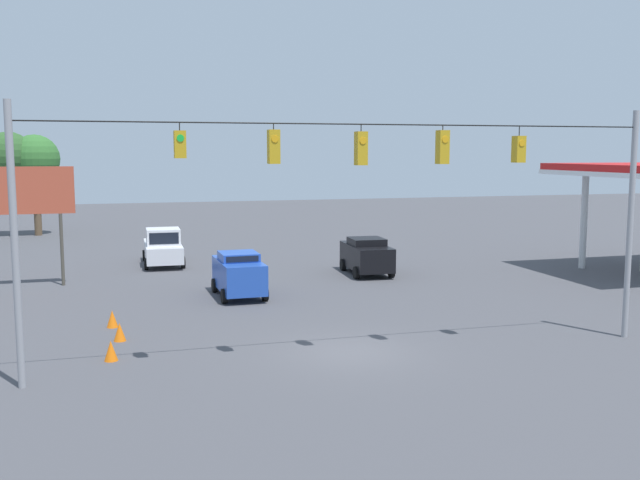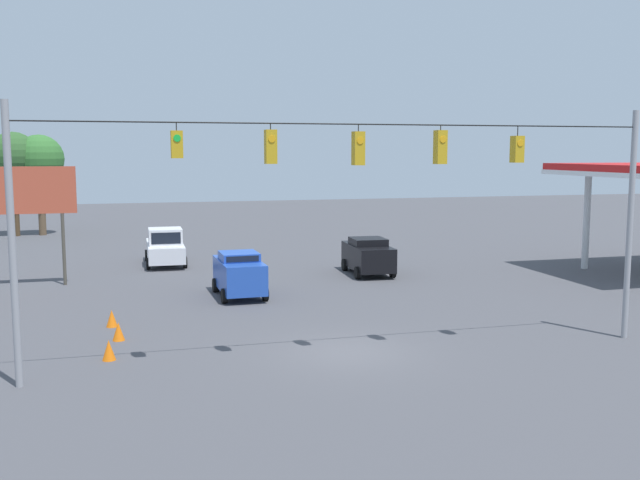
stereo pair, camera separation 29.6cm
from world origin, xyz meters
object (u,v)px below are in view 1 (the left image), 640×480
at_px(pickup_truck_white_withflow_far, 163,248).
at_px(tree_horizon_left, 9,157).
at_px(traffic_cone_third, 112,319).
at_px(traffic_cone_second, 120,332).
at_px(roadside_billboard, 23,198).
at_px(sedan_blue_withflow_mid, 239,274).
at_px(overhead_signal_span, 362,193).
at_px(traffic_cone_nearest, 111,351).
at_px(tree_horizon_right, 35,160).
at_px(sedan_black_oncoming_far, 367,255).

height_order(pickup_truck_white_withflow_far, tree_horizon_left, tree_horizon_left).
bearing_deg(traffic_cone_third, traffic_cone_second, 96.93).
bearing_deg(roadside_billboard, traffic_cone_third, 112.86).
xyz_separation_m(sedan_blue_withflow_mid, tree_horizon_left, (12.74, -27.05, 4.93)).
distance_m(overhead_signal_span, tree_horizon_left, 40.43).
xyz_separation_m(traffic_cone_nearest, traffic_cone_second, (-0.27, -2.32, 0.00)).
relative_size(traffic_cone_nearest, tree_horizon_right, 0.08).
height_order(sedan_black_oncoming_far, traffic_cone_second, sedan_black_oncoming_far).
xyz_separation_m(traffic_cone_second, traffic_cone_third, (0.25, -2.04, 0.00)).
xyz_separation_m(traffic_cone_second, roadside_billboard, (4.14, -11.27, 3.91)).
height_order(sedan_blue_withflow_mid, sedan_black_oncoming_far, sedan_blue_withflow_mid).
distance_m(roadside_billboard, tree_horizon_left, 22.42).
bearing_deg(tree_horizon_right, tree_horizon_left, 3.76).
xyz_separation_m(overhead_signal_span, pickup_truck_white_withflow_far, (4.71, -20.56, -4.19)).
bearing_deg(traffic_cone_nearest, roadside_billboard, -74.11).
bearing_deg(overhead_signal_span, sedan_blue_withflow_mid, -79.03).
xyz_separation_m(sedan_blue_withflow_mid, sedan_black_oncoming_far, (-7.41, -3.95, -0.04)).
distance_m(traffic_cone_nearest, tree_horizon_left, 36.84).
relative_size(overhead_signal_span, roadside_billboard, 3.45).
distance_m(overhead_signal_span, pickup_truck_white_withflow_far, 21.51).
bearing_deg(roadside_billboard, pickup_truck_white_withflow_far, -142.85).
distance_m(traffic_cone_second, roadside_billboard, 12.62).
relative_size(sedan_blue_withflow_mid, sedan_black_oncoming_far, 0.95).
bearing_deg(overhead_signal_span, traffic_cone_nearest, -14.69).
bearing_deg(traffic_cone_second, tree_horizon_right, -80.18).
bearing_deg(sedan_blue_withflow_mid, tree_horizon_right, -68.08).
bearing_deg(pickup_truck_white_withflow_far, sedan_blue_withflow_mid, 104.89).
height_order(pickup_truck_white_withflow_far, traffic_cone_nearest, pickup_truck_white_withflow_far).
bearing_deg(pickup_truck_white_withflow_far, tree_horizon_right, -64.27).
bearing_deg(traffic_cone_nearest, traffic_cone_third, -90.34).
distance_m(sedan_black_oncoming_far, roadside_billboard, 17.04).
height_order(overhead_signal_span, traffic_cone_nearest, overhead_signal_span).
distance_m(sedan_black_oncoming_far, tree_horizon_left, 31.05).
height_order(traffic_cone_nearest, tree_horizon_left, tree_horizon_left).
height_order(pickup_truck_white_withflow_far, tree_horizon_right, tree_horizon_right).
bearing_deg(pickup_truck_white_withflow_far, roadside_billboard, 37.15).
distance_m(traffic_cone_nearest, traffic_cone_third, 4.35).
height_order(sedan_black_oncoming_far, roadside_billboard, roadside_billboard).
relative_size(sedan_black_oncoming_far, tree_horizon_right, 0.54).
distance_m(pickup_truck_white_withflow_far, traffic_cone_third, 14.53).
xyz_separation_m(overhead_signal_span, tree_horizon_left, (14.79, -37.62, 0.80)).
bearing_deg(overhead_signal_span, roadside_billboard, -53.90).
height_order(sedan_blue_withflow_mid, roadside_billboard, roadside_billboard).
distance_m(overhead_signal_span, traffic_cone_second, 9.67).
bearing_deg(tree_horizon_right, roadside_billboard, 94.25).
bearing_deg(pickup_truck_white_withflow_far, overhead_signal_span, 102.89).
height_order(overhead_signal_span, sedan_black_oncoming_far, overhead_signal_span).
bearing_deg(tree_horizon_right, sedan_blue_withflow_mid, 111.92).
height_order(sedan_blue_withflow_mid, pickup_truck_white_withflow_far, pickup_truck_white_withflow_far).
bearing_deg(pickup_truck_white_withflow_far, traffic_cone_second, 81.32).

